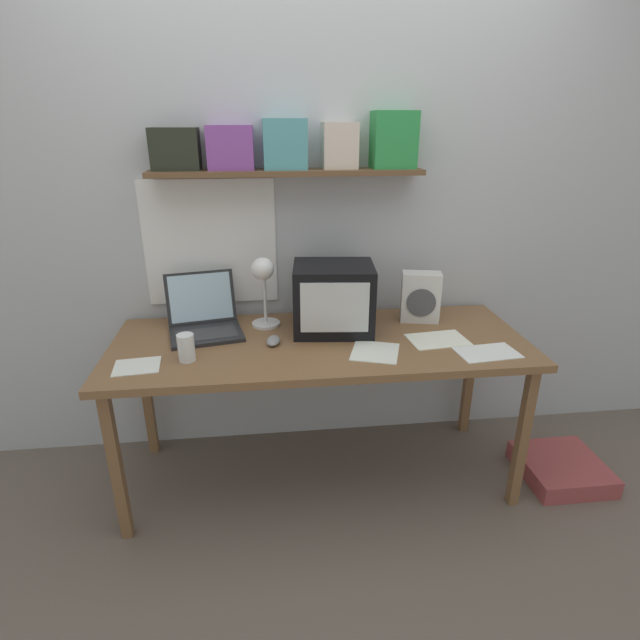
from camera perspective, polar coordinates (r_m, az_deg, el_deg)
The scene contains 14 objects.
ground_plane at distance 2.69m, azimuth 0.00°, elevation -17.20°, with size 12.00×12.00×0.00m, color #6A5C53.
back_wall at distance 2.54m, azimuth -1.26°, elevation 13.07°, with size 5.60×0.24×2.60m.
corner_desk at distance 2.32m, azimuth 0.00°, elevation -3.63°, with size 1.90×0.74×0.76m.
crt_monitor at distance 2.35m, azimuth 1.54°, elevation 2.52°, with size 0.40×0.34×0.32m.
laptop at distance 2.44m, azimuth -13.13°, elevation 0.25°, with size 0.39×0.39×0.26m.
desk_lamp at distance 2.35m, azimuth -6.48°, elevation 4.45°, with size 0.14×0.18×0.36m.
juice_glass at distance 2.16m, azimuth -15.03°, elevation -3.21°, with size 0.07×0.07×0.12m.
space_heater at distance 2.53m, azimuth 11.41°, elevation 2.58°, with size 0.21×0.14×0.25m.
computer_mouse at distance 2.26m, azimuth -5.36°, elevation -2.36°, with size 0.08×0.11×0.03m.
printed_handout at distance 2.29m, azimuth 18.59°, elevation -3.56°, with size 0.28×0.19×0.00m.
loose_paper_near_laptop at distance 2.19m, azimuth -20.20°, elevation -4.99°, with size 0.20×0.17×0.00m.
loose_paper_near_monitor at distance 2.19m, azimuth 6.31°, elevation -3.64°, with size 0.26×0.26×0.00m.
open_notebook at distance 2.36m, azimuth 13.31°, elevation -2.20°, with size 0.28×0.21×0.00m.
floor_cushion at distance 2.93m, azimuth 25.85°, elevation -15.02°, with size 0.39×0.39×0.09m.
Camera 1 is at (-0.24, -2.08, 1.69)m, focal length 28.00 mm.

